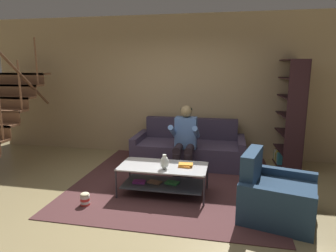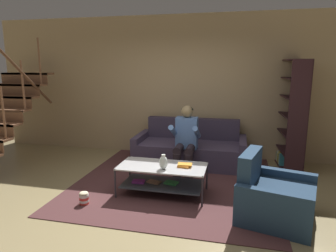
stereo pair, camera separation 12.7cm
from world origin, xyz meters
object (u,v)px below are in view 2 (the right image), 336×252
person_seated_center (186,137)px  bookshelf (292,123)px  coffee_table (162,175)px  vase (163,162)px  book_stack (184,165)px  couch (190,149)px  popcorn_tub (84,198)px  armchair (274,198)px

person_seated_center → bookshelf: 2.06m
person_seated_center → coffee_table: person_seated_center is taller
vase → book_stack: vase is taller
couch → coffee_table: bearing=-97.1°
coffee_table → couch: bearing=82.9°
vase → popcorn_tub: bearing=-155.7°
bookshelf → popcorn_tub: (-3.02, -2.41, -0.74)m
couch → vase: couch is taller
couch → bookshelf: (1.87, 0.31, 0.55)m
bookshelf → armchair: bearing=-103.2°
couch → popcorn_tub: bearing=-118.7°
person_seated_center → bookshelf: bookshelf is taller
person_seated_center → popcorn_tub: bearing=-126.5°
person_seated_center → bookshelf: size_ratio=0.60×
bookshelf → couch: bearing=-170.7°
vase → person_seated_center: bearing=83.2°
coffee_table → vase: size_ratio=6.02×
vase → popcorn_tub: vase is taller
bookshelf → vase: bearing=-135.7°
couch → popcorn_tub: size_ratio=11.21×
person_seated_center → armchair: person_seated_center is taller
couch → book_stack: bearing=-84.3°
couch → vase: size_ratio=9.86×
armchair → popcorn_tub: 2.52m
book_stack → armchair: size_ratio=0.20×
couch → coffee_table: (-0.19, -1.51, 0.01)m
book_stack → bookshelf: bearing=46.0°
vase → book_stack: size_ratio=0.99×
person_seated_center → vase: bearing=-96.8°
person_seated_center → book_stack: (0.15, -0.93, -0.19)m
person_seated_center → coffee_table: bearing=-101.0°
vase → armchair: size_ratio=0.20×
couch → bookshelf: bookshelf is taller
person_seated_center → book_stack: person_seated_center is taller
coffee_table → vase: (0.06, -0.14, 0.25)m
bookshelf → armchair: size_ratio=1.85×
couch → popcorn_tub: (-1.15, -2.10, -0.19)m
book_stack → popcorn_tub: bearing=-154.2°
bookshelf → coffee_table: bearing=-138.6°
vase → bookshelf: 2.81m
coffee_table → popcorn_tub: 1.15m
person_seated_center → book_stack: 0.96m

